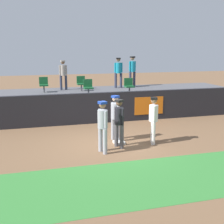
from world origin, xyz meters
The scene contains 16 objects.
ground_plane centered at (0.00, 0.00, 0.00)m, with size 60.00×60.00×0.00m, color brown.
grass_foreground_strip centered at (0.00, -3.08, 0.00)m, with size 18.00×2.80×0.01m, color #388438.
first_base centered at (0.26, 0.09, 0.04)m, with size 0.40×0.40×0.08m, color white.
player_fielder_home centered at (1.50, -0.21, 1.02)m, with size 0.46×0.51×1.76m.
player_runner_visitor centered at (-0.56, -0.70, 1.04)m, with size 0.42×0.49×1.79m.
player_coach_visitor centered at (0.22, 0.48, 1.02)m, with size 0.42×0.47×1.76m.
player_umpire centered at (0.13, -0.32, 1.01)m, with size 0.43×0.46×1.75m.
field_wall centered at (0.01, 3.34, 0.73)m, with size 18.00×0.26×1.46m.
bleacher_platform centered at (0.00, 5.91, 0.55)m, with size 18.00×4.80×1.11m, color #59595E.
seat_back_center centered at (-0.08, 6.58, 1.58)m, with size 0.48×0.44×0.84m.
seat_front_center centered at (-0.01, 4.78, 1.58)m, with size 0.47×0.44×0.84m.
seat_front_right centered at (2.20, 4.78, 1.58)m, with size 0.48×0.44×0.84m.
seat_back_left centered at (-2.18, 6.58, 1.58)m, with size 0.48×0.44×0.84m.
spectator_hooded centered at (2.33, 7.24, 2.17)m, with size 0.51×0.39×1.83m.
spectator_capped centered at (3.42, 7.77, 2.21)m, with size 0.50×0.46×1.89m.
spectator_casual centered at (-1.02, 7.26, 2.10)m, with size 0.47×0.38×1.71m.
Camera 1 is at (-2.73, -9.92, 3.52)m, focal length 46.63 mm.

